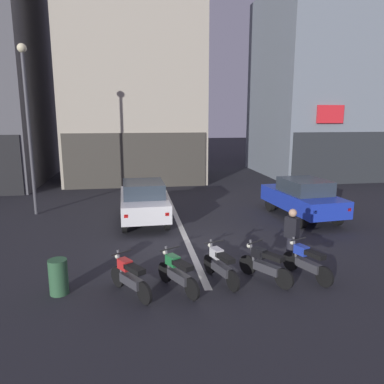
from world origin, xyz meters
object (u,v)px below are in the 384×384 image
at_px(trash_bin, 58,277).
at_px(motorcycle_black_row_right_mid, 265,264).
at_px(car_white_crossing_near, 144,200).
at_px(motorcycle_red_row_leftmost, 130,276).
at_px(person_by_motorcycles, 291,238).
at_px(car_black_down_street, 172,165).
at_px(motorcycle_green_row_left_mid, 177,272).
at_px(motorcycle_white_row_centre, 220,264).
at_px(motorcycle_blue_row_rightmost, 306,261).
at_px(car_blue_parked_kerbside, 303,197).
at_px(street_lamp, 28,114).

bearing_deg(trash_bin, motorcycle_black_row_right_mid, -1.26).
relative_size(car_white_crossing_near, motorcycle_red_row_leftmost, 2.87).
xyz_separation_m(car_white_crossing_near, person_by_motorcycles, (3.89, -5.18, -0.03)).
height_order(person_by_motorcycles, trash_bin, person_by_motorcycles).
distance_m(car_black_down_street, motorcycle_black_row_right_mid, 16.42).
height_order(car_black_down_street, motorcycle_green_row_left_mid, car_black_down_street).
distance_m(motorcycle_red_row_leftmost, motorcycle_white_row_centre, 2.29).
height_order(car_black_down_street, motorcycle_blue_row_rightmost, car_black_down_street).
bearing_deg(trash_bin, motorcycle_blue_row_rightmost, -0.95).
bearing_deg(car_blue_parked_kerbside, car_white_crossing_near, 175.81).
xyz_separation_m(car_blue_parked_kerbside, motorcycle_blue_row_rightmost, (-2.47, -5.44, -0.43)).
relative_size(car_black_down_street, motorcycle_green_row_left_mid, 2.74).
relative_size(car_white_crossing_near, car_blue_parked_kerbside, 0.98).
distance_m(street_lamp, motorcycle_red_row_leftmost, 9.76).
height_order(car_white_crossing_near, person_by_motorcycles, person_by_motorcycles).
xyz_separation_m(car_white_crossing_near, motorcycle_green_row_left_mid, (0.61, -6.07, -0.43)).
relative_size(motorcycle_white_row_centre, person_by_motorcycles, 0.97).
bearing_deg(motorcycle_white_row_centre, car_white_crossing_near, 106.82).
relative_size(motorcycle_red_row_leftmost, motorcycle_blue_row_rightmost, 0.91).
bearing_deg(motorcycle_green_row_left_mid, motorcycle_red_row_leftmost, -177.03).
xyz_separation_m(car_white_crossing_near, motorcycle_black_row_right_mid, (2.87, -5.92, -0.43)).
bearing_deg(car_black_down_street, motorcycle_red_row_leftmost, -99.34).
height_order(car_blue_parked_kerbside, motorcycle_black_row_right_mid, car_blue_parked_kerbside).
relative_size(motorcycle_blue_row_rightmost, person_by_motorcycles, 0.95).
height_order(street_lamp, motorcycle_black_row_right_mid, street_lamp).
relative_size(car_black_down_street, motorcycle_blue_row_rightmost, 2.62).
bearing_deg(motorcycle_green_row_left_mid, person_by_motorcycles, 15.12).
bearing_deg(motorcycle_blue_row_rightmost, car_blue_parked_kerbside, 65.54).
height_order(car_white_crossing_near, motorcycle_red_row_leftmost, car_white_crossing_near).
height_order(car_blue_parked_kerbside, motorcycle_green_row_left_mid, car_blue_parked_kerbside).
height_order(motorcycle_white_row_centre, trash_bin, motorcycle_white_row_centre).
height_order(street_lamp, motorcycle_green_row_left_mid, street_lamp).
height_order(motorcycle_red_row_leftmost, motorcycle_white_row_centre, same).
xyz_separation_m(car_white_crossing_near, motorcycle_white_row_centre, (1.74, -5.77, -0.43)).
xyz_separation_m(motorcycle_red_row_leftmost, motorcycle_blue_row_rightmost, (4.52, 0.21, 0.00)).
xyz_separation_m(motorcycle_green_row_left_mid, motorcycle_blue_row_rightmost, (3.39, 0.15, 0.00)).
xyz_separation_m(motorcycle_green_row_left_mid, motorcycle_white_row_centre, (1.13, 0.29, 0.00)).
relative_size(car_blue_parked_kerbside, motorcycle_red_row_leftmost, 2.94).
height_order(motorcycle_blue_row_rightmost, trash_bin, motorcycle_blue_row_rightmost).
xyz_separation_m(car_black_down_street, motorcycle_white_row_centre, (-0.47, -16.25, -0.43)).
xyz_separation_m(car_white_crossing_near, street_lamp, (-4.56, 1.91, 3.34)).
bearing_deg(person_by_motorcycles, car_black_down_street, 96.10).
distance_m(car_white_crossing_near, motorcycle_green_row_left_mid, 6.11).
bearing_deg(motorcycle_green_row_left_mid, trash_bin, 174.75).
xyz_separation_m(motorcycle_black_row_right_mid, person_by_motorcycles, (1.02, 0.74, 0.40)).
distance_m(street_lamp, motorcycle_blue_row_rightmost, 12.19).
relative_size(car_blue_parked_kerbside, person_by_motorcycles, 2.54).
distance_m(car_blue_parked_kerbside, motorcycle_red_row_leftmost, 9.00).
distance_m(motorcycle_black_row_right_mid, trash_bin, 5.05).
height_order(car_blue_parked_kerbside, car_black_down_street, same).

